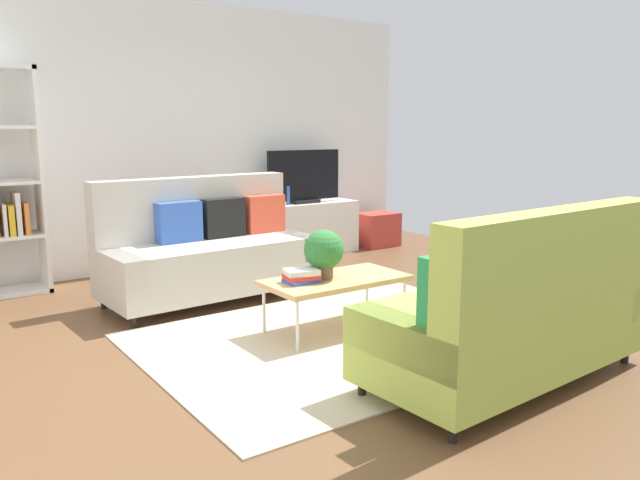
{
  "coord_description": "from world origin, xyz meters",
  "views": [
    {
      "loc": [
        -2.57,
        -3.87,
        1.55
      ],
      "look_at": [
        0.29,
        0.21,
        0.65
      ],
      "focal_mm": 35.1,
      "sensor_mm": 36.0,
      "label": 1
    }
  ],
  "objects_px": {
    "vase_0": "(259,198)",
    "couch_beige": "(208,250)",
    "storage_trunk": "(377,229)",
    "potted_plant": "(324,251)",
    "tv": "(304,177)",
    "table_book_0": "(302,281)",
    "bottle_0": "(288,195)",
    "vase_1": "(270,200)",
    "couch_green": "(514,313)",
    "tv_console": "(303,229)",
    "coffee_table": "(336,281)"
  },
  "relations": [
    {
      "from": "vase_0",
      "to": "couch_beige",
      "type": "bearing_deg",
      "value": -135.23
    },
    {
      "from": "storage_trunk",
      "to": "potted_plant",
      "type": "relative_size",
      "value": 1.39
    },
    {
      "from": "tv",
      "to": "table_book_0",
      "type": "bearing_deg",
      "value": -123.97
    },
    {
      "from": "bottle_0",
      "to": "vase_1",
      "type": "bearing_deg",
      "value": 155.17
    },
    {
      "from": "couch_green",
      "to": "bottle_0",
      "type": "bearing_deg",
      "value": 74.49
    },
    {
      "from": "tv_console",
      "to": "potted_plant",
      "type": "relative_size",
      "value": 3.75
    },
    {
      "from": "tv",
      "to": "potted_plant",
      "type": "height_order",
      "value": "tv"
    },
    {
      "from": "coffee_table",
      "to": "potted_plant",
      "type": "relative_size",
      "value": 2.95
    },
    {
      "from": "vase_1",
      "to": "tv",
      "type": "bearing_deg",
      "value": -9.16
    },
    {
      "from": "couch_beige",
      "to": "potted_plant",
      "type": "relative_size",
      "value": 5.19
    },
    {
      "from": "couch_beige",
      "to": "table_book_0",
      "type": "relative_size",
      "value": 8.08
    },
    {
      "from": "table_book_0",
      "to": "vase_1",
      "type": "relative_size",
      "value": 1.78
    },
    {
      "from": "coffee_table",
      "to": "tv",
      "type": "xyz_separation_m",
      "value": [
        1.43,
        2.58,
        0.56
      ]
    },
    {
      "from": "coffee_table",
      "to": "potted_plant",
      "type": "height_order",
      "value": "potted_plant"
    },
    {
      "from": "coffee_table",
      "to": "storage_trunk",
      "type": "distance_m",
      "value": 3.56
    },
    {
      "from": "table_book_0",
      "to": "tv",
      "type": "bearing_deg",
      "value": 56.03
    },
    {
      "from": "couch_green",
      "to": "bottle_0",
      "type": "height_order",
      "value": "couch_green"
    },
    {
      "from": "couch_green",
      "to": "bottle_0",
      "type": "distance_m",
      "value": 4.1
    },
    {
      "from": "couch_beige",
      "to": "tv_console",
      "type": "height_order",
      "value": "couch_beige"
    },
    {
      "from": "couch_beige",
      "to": "vase_1",
      "type": "relative_size",
      "value": 14.42
    },
    {
      "from": "coffee_table",
      "to": "vase_0",
      "type": "xyz_separation_m",
      "value": [
        0.85,
        2.65,
        0.34
      ]
    },
    {
      "from": "couch_beige",
      "to": "couch_green",
      "type": "relative_size",
      "value": 1.0
    },
    {
      "from": "vase_1",
      "to": "tv_console",
      "type": "bearing_deg",
      "value": -6.57
    },
    {
      "from": "tv",
      "to": "bottle_0",
      "type": "height_order",
      "value": "tv"
    },
    {
      "from": "potted_plant",
      "to": "vase_1",
      "type": "height_order",
      "value": "potted_plant"
    },
    {
      "from": "couch_beige",
      "to": "tv_console",
      "type": "distance_m",
      "value": 2.17
    },
    {
      "from": "bottle_0",
      "to": "tv",
      "type": "bearing_deg",
      "value": 4.77
    },
    {
      "from": "couch_beige",
      "to": "vase_0",
      "type": "bearing_deg",
      "value": -138.1
    },
    {
      "from": "storage_trunk",
      "to": "bottle_0",
      "type": "height_order",
      "value": "bottle_0"
    },
    {
      "from": "vase_1",
      "to": "coffee_table",
      "type": "bearing_deg",
      "value": -110.56
    },
    {
      "from": "coffee_table",
      "to": "tv_console",
      "type": "height_order",
      "value": "tv_console"
    },
    {
      "from": "couch_beige",
      "to": "storage_trunk",
      "type": "xyz_separation_m",
      "value": [
        2.92,
        1.08,
        -0.23
      ]
    },
    {
      "from": "couch_beige",
      "to": "vase_1",
      "type": "height_order",
      "value": "couch_beige"
    },
    {
      "from": "tv_console",
      "to": "bottle_0",
      "type": "xyz_separation_m",
      "value": [
        -0.24,
        -0.04,
        0.43
      ]
    },
    {
      "from": "tv",
      "to": "vase_1",
      "type": "xyz_separation_m",
      "value": [
        -0.43,
        0.07,
        -0.25
      ]
    },
    {
      "from": "tv_console",
      "to": "bottle_0",
      "type": "bearing_deg",
      "value": -170.52
    },
    {
      "from": "tv_console",
      "to": "tv",
      "type": "xyz_separation_m",
      "value": [
        0.0,
        -0.02,
        0.63
      ]
    },
    {
      "from": "bottle_0",
      "to": "vase_0",
      "type": "bearing_deg",
      "value": 165.2
    },
    {
      "from": "potted_plant",
      "to": "vase_1",
      "type": "bearing_deg",
      "value": 67.58
    },
    {
      "from": "tv_console",
      "to": "table_book_0",
      "type": "height_order",
      "value": "tv_console"
    },
    {
      "from": "vase_0",
      "to": "tv",
      "type": "bearing_deg",
      "value": -6.88
    },
    {
      "from": "vase_0",
      "to": "bottle_0",
      "type": "xyz_separation_m",
      "value": [
        0.34,
        -0.09,
        0.02
      ]
    },
    {
      "from": "tv",
      "to": "potted_plant",
      "type": "bearing_deg",
      "value": -120.73
    },
    {
      "from": "couch_beige",
      "to": "couch_green",
      "type": "bearing_deg",
      "value": 100.6
    },
    {
      "from": "couch_green",
      "to": "couch_beige",
      "type": "bearing_deg",
      "value": 100.68
    },
    {
      "from": "couch_green",
      "to": "coffee_table",
      "type": "xyz_separation_m",
      "value": [
        -0.29,
        1.42,
        -0.05
      ]
    },
    {
      "from": "couch_beige",
      "to": "couch_green",
      "type": "xyz_separation_m",
      "value": [
        0.68,
        -2.84,
        -0.01
      ]
    },
    {
      "from": "vase_1",
      "to": "bottle_0",
      "type": "relative_size",
      "value": 0.61
    },
    {
      "from": "potted_plant",
      "to": "vase_0",
      "type": "relative_size",
      "value": 2.1
    },
    {
      "from": "tv",
      "to": "potted_plant",
      "type": "relative_size",
      "value": 2.68
    }
  ]
}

